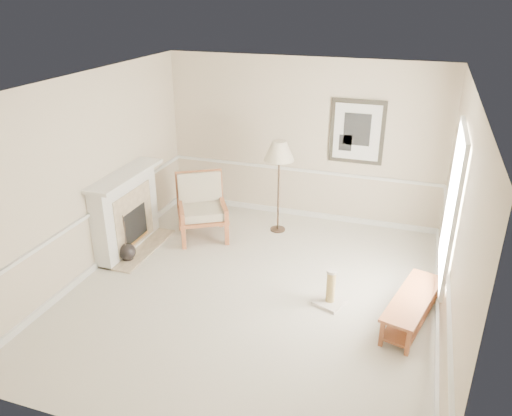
# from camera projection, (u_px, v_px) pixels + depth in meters

# --- Properties ---
(ground) EXTENTS (5.50, 5.50, 0.00)m
(ground) POSITION_uv_depth(u_px,v_px,m) (252.00, 291.00, 7.07)
(ground) COLOR silver
(ground) RESTS_ON ground
(room) EXTENTS (5.04, 5.54, 2.92)m
(room) POSITION_uv_depth(u_px,v_px,m) (264.00, 166.00, 6.34)
(room) COLOR beige
(room) RESTS_ON ground
(fireplace) EXTENTS (0.64, 1.64, 1.31)m
(fireplace) POSITION_uv_depth(u_px,v_px,m) (127.00, 212.00, 8.01)
(fireplace) COLOR white
(fireplace) RESTS_ON ground
(floor_vase) EXTENTS (0.27, 0.27, 0.80)m
(floor_vase) POSITION_uv_depth(u_px,v_px,m) (127.00, 252.00, 7.81)
(floor_vase) COLOR black
(floor_vase) RESTS_ON ground
(armchair) EXTENTS (1.13, 1.15, 1.07)m
(armchair) POSITION_uv_depth(u_px,v_px,m) (201.00, 203.00, 8.49)
(armchair) COLOR brown
(armchair) RESTS_ON ground
(floor_lamp) EXTENTS (0.67, 0.67, 1.63)m
(floor_lamp) POSITION_uv_depth(u_px,v_px,m) (279.00, 153.00, 8.28)
(floor_lamp) COLOR black
(floor_lamp) RESTS_ON ground
(bench) EXTENTS (0.75, 1.44, 0.40)m
(bench) POSITION_uv_depth(u_px,v_px,m) (412.00, 306.00, 6.31)
(bench) COLOR brown
(bench) RESTS_ON ground
(scratching_post) EXTENTS (0.48, 0.48, 0.52)m
(scratching_post) POSITION_uv_depth(u_px,v_px,m) (330.00, 293.00, 6.74)
(scratching_post) COLOR beige
(scratching_post) RESTS_ON ground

